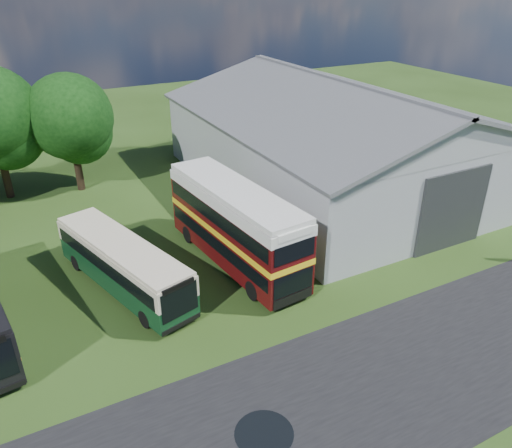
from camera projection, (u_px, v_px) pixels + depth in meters
ground at (261, 369)px, 21.27m from camera, size 120.00×120.00×0.00m
asphalt_road at (362, 391)px, 20.16m from camera, size 60.00×8.00×0.02m
puddle at (264, 434)px, 18.29m from camera, size 2.20×2.20×0.01m
storage_shed at (334, 131)px, 38.22m from camera, size 18.80×24.80×8.15m
tree_right_a at (69, 117)px, 36.19m from camera, size 6.26×6.26×8.83m
shrub_front at (298, 270)px, 28.33m from camera, size 1.70×1.70×1.70m
shrub_mid at (280, 254)px, 29.91m from camera, size 1.60×1.60×1.60m
shrub_back at (264, 240)px, 31.48m from camera, size 1.80×1.80×1.80m
bus_green_single at (123, 264)px, 26.05m from camera, size 5.00×10.29×2.77m
bus_maroon_double at (236, 226)px, 28.06m from camera, size 3.82×11.07×4.66m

